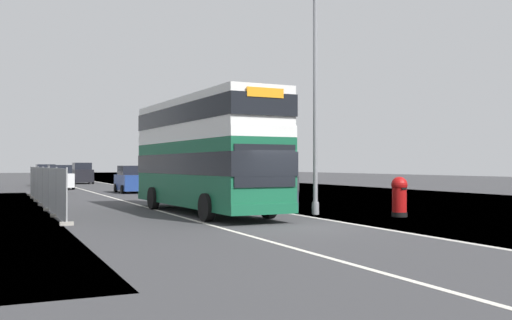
# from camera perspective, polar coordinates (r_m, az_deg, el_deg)

# --- Properties ---
(ground) EXTENTS (140.00, 280.00, 0.10)m
(ground) POSITION_cam_1_polar(r_m,az_deg,el_deg) (19.35, 5.24, -6.57)
(ground) COLOR #38383A
(double_decker_bus) EXTENTS (3.14, 11.11, 4.72)m
(double_decker_bus) POSITION_cam_1_polar(r_m,az_deg,el_deg) (24.23, -5.14, 0.72)
(double_decker_bus) COLOR #145638
(double_decker_bus) RESTS_ON ground
(lamppost_foreground) EXTENTS (0.29, 0.70, 9.36)m
(lamppost_foreground) POSITION_cam_1_polar(r_m,az_deg,el_deg) (23.68, 5.85, 5.42)
(lamppost_foreground) COLOR gray
(lamppost_foreground) RESTS_ON ground
(red_pillar_postbox) EXTENTS (0.62, 0.62, 1.55)m
(red_pillar_postbox) POSITION_cam_1_polar(r_m,az_deg,el_deg) (23.13, 13.90, -3.34)
(red_pillar_postbox) COLOR black
(red_pillar_postbox) RESTS_ON ground
(roadworks_barrier) EXTENTS (1.85, 0.46, 1.13)m
(roadworks_barrier) POSITION_cam_1_polar(r_m,az_deg,el_deg) (29.86, 0.13, -2.94)
(roadworks_barrier) COLOR orange
(roadworks_barrier) RESTS_ON ground
(construction_site_fence) EXTENTS (0.44, 20.60, 1.93)m
(construction_site_fence) POSITION_cam_1_polar(r_m,az_deg,el_deg) (30.37, -20.19, -2.50)
(construction_site_fence) COLOR #A8AAAD
(construction_site_fence) RESTS_ON ground
(car_oncoming_near) EXTENTS (2.05, 3.92, 1.95)m
(car_oncoming_near) POSITION_cam_1_polar(r_m,az_deg,el_deg) (42.66, -12.08, -1.93)
(car_oncoming_near) COLOR navy
(car_oncoming_near) RESTS_ON ground
(car_receding_mid) EXTENTS (2.06, 4.52, 1.99)m
(car_receding_mid) POSITION_cam_1_polar(r_m,az_deg,el_deg) (50.61, -18.73, -1.66)
(car_receding_mid) COLOR silver
(car_receding_mid) RESTS_ON ground
(car_receding_far) EXTENTS (1.92, 4.42, 2.05)m
(car_receding_far) POSITION_cam_1_polar(r_m,az_deg,el_deg) (58.08, -19.98, -1.48)
(car_receding_far) COLOR silver
(car_receding_far) RESTS_ON ground
(car_far_side) EXTENTS (2.10, 4.11, 2.23)m
(car_far_side) POSITION_cam_1_polar(r_m,az_deg,el_deg) (64.62, -16.72, -1.31)
(car_far_side) COLOR black
(car_far_side) RESTS_ON ground
(pedestrian_at_kerb) EXTENTS (0.34, 0.34, 1.75)m
(pedestrian_at_kerb) POSITION_cam_1_polar(r_m,az_deg,el_deg) (25.27, 3.89, -3.03)
(pedestrian_at_kerb) COLOR #2D3342
(pedestrian_at_kerb) RESTS_ON ground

